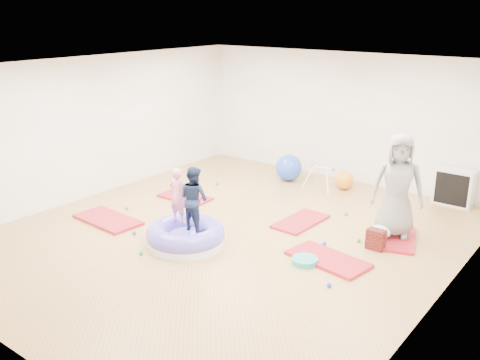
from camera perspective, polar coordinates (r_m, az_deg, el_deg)
The scene contains 19 objects.
room at distance 8.65m, azimuth -1.21°, elevation 2.67°, with size 7.01×8.01×2.81m.
gym_mat_front_left at distance 9.96m, azimuth -13.91°, elevation -4.13°, with size 1.29×0.65×0.05m, color #C72545.
gym_mat_mid_left at distance 10.86m, azimuth -5.87°, elevation -1.85°, with size 1.07×0.53×0.04m, color #C72545.
gym_mat_center_back at distance 9.66m, azimuth 6.49°, elevation -4.41°, with size 1.13×0.56×0.05m, color #C72545.
gym_mat_right at distance 8.32m, azimuth 9.36°, elevation -8.34°, with size 1.24×0.62×0.05m, color #C72545.
gym_mat_rear_right at distance 9.28m, azimuth 16.53°, elevation -6.04°, with size 1.09×0.55×0.05m, color #C72545.
inflatable_cushion at distance 8.73m, azimuth -5.81°, elevation -5.96°, with size 1.28×1.28×0.40m.
child_pink at distance 8.68m, azimuth -6.64°, elevation -1.32°, with size 0.34×0.22×0.93m, color pink.
child_navy at distance 8.35m, azimuth -4.96°, elevation -1.66°, with size 0.50×0.39×1.03m, color #141F40.
adult_caregiver at distance 9.08m, azimuth 16.47°, elevation -0.59°, with size 0.84×0.55×1.72m, color gray.
infant at distance 9.14m, azimuth 14.65°, elevation -5.36°, with size 0.36×0.37×0.21m.
ball_pit_balls at distance 9.32m, azimuth 0.98°, elevation -5.08°, with size 4.58×3.53×0.07m.
exercise_ball_blue at distance 11.91m, azimuth 5.22°, elevation 1.32°, with size 0.59×0.59×0.59m, color blue.
exercise_ball_orange at distance 11.51m, azimuth 11.08°, elevation -0.03°, with size 0.40×0.40×0.40m, color orange.
infant_play_gym at distance 11.34m, azimuth 8.79°, elevation 0.57°, with size 0.66×0.63×0.51m.
cube_shelf at distance 11.15m, azimuth 21.85°, elevation -0.72°, with size 0.72×0.36×0.72m.
balance_disc at distance 8.18m, azimuth 6.93°, elevation -8.56°, with size 0.40×0.40×0.09m, color teal.
backpack at distance 8.81m, azimuth 14.29°, elevation -6.16°, with size 0.29×0.18×0.33m, color maroon.
yellow_toy at distance 9.93m, azimuth -12.00°, elevation -4.12°, with size 0.21×0.21×0.03m, color yellow.
Camera 1 is at (5.22, -6.52, 3.66)m, focal length 40.00 mm.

